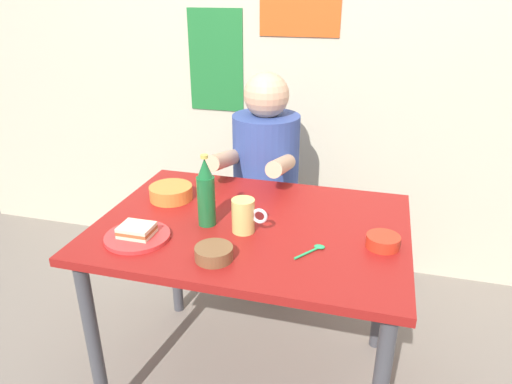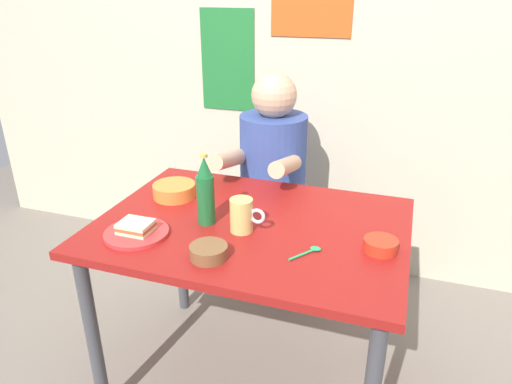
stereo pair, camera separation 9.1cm
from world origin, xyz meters
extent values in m
plane|color=slate|center=(0.00, 0.00, 0.00)|extent=(6.00, 6.00, 0.00)
cube|color=#BCB299|center=(0.00, 1.05, 1.30)|extent=(4.40, 0.08, 2.60)
cube|color=#1E6B2D|center=(-0.49, 1.01, 1.15)|extent=(0.31, 0.01, 0.54)
cube|color=maroon|center=(0.00, 0.00, 0.72)|extent=(1.10, 0.80, 0.03)
cylinder|color=#3F3F44|center=(-0.49, -0.34, 0.35)|extent=(0.05, 0.05, 0.71)
cylinder|color=#3F3F44|center=(-0.49, 0.34, 0.35)|extent=(0.05, 0.05, 0.71)
cylinder|color=#3F3F44|center=(0.49, 0.34, 0.35)|extent=(0.05, 0.05, 0.71)
cylinder|color=#4C4C51|center=(-0.11, 0.63, 0.21)|extent=(0.08, 0.08, 0.41)
cylinder|color=#2D2D33|center=(-0.11, 0.63, 0.43)|extent=(0.34, 0.34, 0.04)
cylinder|color=#33478C|center=(-0.11, 0.63, 0.71)|extent=(0.32, 0.32, 0.52)
sphere|color=tan|center=(-0.11, 0.63, 1.06)|extent=(0.21, 0.21, 0.21)
cylinder|color=tan|center=(-0.24, 0.38, 0.82)|extent=(0.07, 0.31, 0.14)
cylinder|color=tan|center=(0.02, 0.38, 0.82)|extent=(0.07, 0.31, 0.14)
cylinder|color=red|center=(-0.34, -0.21, 0.75)|extent=(0.22, 0.22, 0.01)
cube|color=beige|center=(-0.34, -0.21, 0.76)|extent=(0.11, 0.09, 0.01)
cube|color=#9E592D|center=(-0.34, -0.21, 0.77)|extent=(0.11, 0.09, 0.01)
cube|color=beige|center=(-0.34, -0.21, 0.78)|extent=(0.11, 0.09, 0.01)
cylinder|color=#D1BC66|center=(-0.01, -0.07, 0.80)|extent=(0.08, 0.08, 0.12)
torus|color=silver|center=(0.04, -0.07, 0.81)|extent=(0.06, 0.01, 0.06)
cylinder|color=#19602D|center=(-0.15, -0.05, 0.83)|extent=(0.06, 0.06, 0.18)
cone|color=#19602D|center=(-0.15, -0.05, 0.95)|extent=(0.05, 0.05, 0.07)
cylinder|color=#BFB74C|center=(-0.15, -0.05, 1.00)|extent=(0.03, 0.03, 0.01)
cylinder|color=brown|center=(-0.05, -0.26, 0.76)|extent=(0.12, 0.12, 0.04)
cylinder|color=brown|center=(-0.05, -0.26, 0.77)|extent=(0.10, 0.10, 0.02)
cylinder|color=orange|center=(-0.37, 0.11, 0.77)|extent=(0.17, 0.17, 0.05)
cylinder|color=#B25B2D|center=(-0.37, 0.11, 0.78)|extent=(0.14, 0.14, 0.02)
cylinder|color=red|center=(0.46, -0.05, 0.76)|extent=(0.11, 0.11, 0.04)
cylinder|color=#A33521|center=(0.46, -0.05, 0.77)|extent=(0.09, 0.09, 0.02)
cylinder|color=#26A559|center=(0.23, -0.16, 0.74)|extent=(0.07, 0.09, 0.01)
ellipsoid|color=#26A559|center=(0.26, -0.11, 0.75)|extent=(0.04, 0.02, 0.01)
camera|label=1|loc=(0.40, -1.43, 1.52)|focal=32.55mm
camera|label=2|loc=(0.49, -1.40, 1.52)|focal=32.55mm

